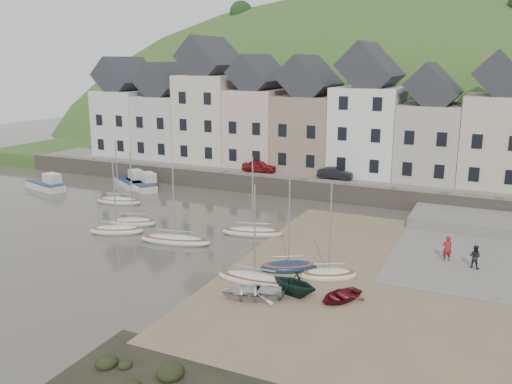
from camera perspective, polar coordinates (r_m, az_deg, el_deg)
The scene contains 26 objects.
ground at distance 37.89m, azimuth -3.83°, elevation -6.38°, with size 160.00×160.00×0.00m, color #433F35.
quay_land at distance 66.60m, azimuth 9.44°, elevation 2.96°, with size 90.00×30.00×1.50m, color #335321.
quay_street at distance 55.64m, azimuth 6.28°, elevation 1.78°, with size 70.00×7.00×0.10m, color slate.
seawall at distance 52.55m, azimuth 5.04°, elevation 0.37°, with size 70.00×1.20×1.80m, color slate.
beach at distance 34.33m, azimuth 12.72°, elevation -8.85°, with size 18.00×26.00×0.06m, color #796249.
slipway at distance 41.31m, azimuth 20.58°, elevation -5.45°, with size 8.00×18.00×0.12m, color slate.
hillside at distance 98.82m, azimuth 10.60°, elevation -4.77°, with size 134.40×84.00×84.00m.
townhouse_terrace at distance 57.56m, azimuth 9.23°, elevation 7.90°, with size 61.05×8.00×13.93m.
sailboat_0 at distance 51.93m, azimuth -14.43°, elevation -0.91°, with size 4.70×2.42×6.32m.
sailboat_1 at distance 44.86m, azimuth -12.93°, elevation -3.12°, with size 4.04×2.75×6.32m.
sailboat_2 at distance 43.09m, azimuth -14.62°, elevation -3.93°, with size 4.42×3.11×6.32m.
sailboat_3 at distance 41.28m, azimuth -0.37°, elevation -4.25°, with size 5.04×2.79×6.32m.
sailboat_4 at distance 39.92m, azimuth -8.61°, elevation -5.06°, with size 5.65×2.55×6.32m.
sailboat_5 at distance 34.56m, azimuth 3.49°, elevation -7.94°, with size 3.95×3.11×6.32m.
sailboat_6 at distance 32.65m, azimuth -0.13°, elevation -9.26°, with size 4.92×1.59×6.32m.
sailboat_7 at distance 33.61m, azimuth 7.77°, elevation -8.68°, with size 3.80×2.99×6.32m.
motorboat_0 at distance 57.28m, azimuth -12.00°, elevation 0.91°, with size 5.29×4.28×1.70m.
motorboat_1 at distance 59.82m, azimuth -21.39°, elevation 0.80°, with size 5.58×3.13×1.70m.
motorboat_2 at distance 58.92m, azimuth -13.21°, elevation 1.20°, with size 5.08×4.18×1.70m.
rowboat_white at distance 30.61m, azimuth -0.48°, elevation -10.57°, with size 2.50×3.50×0.72m, color silver.
rowboat_green at distance 30.81m, azimuth 4.13°, elevation -9.62°, with size 2.50×2.89×1.52m, color black.
rowboat_red at distance 30.65m, azimuth 8.95°, elevation -10.87°, with size 1.96×2.75×0.57m, color maroon.
person_red at distance 37.79m, azimuth 19.71°, elevation -5.67°, with size 0.63×0.41×1.73m, color maroon.
person_dark at distance 37.14m, azimuth 22.30°, elevation -6.39°, with size 0.75×0.58×1.54m, color black.
car_left at distance 56.70m, azimuth 0.33°, elevation 2.78°, with size 1.47×3.65×1.24m, color maroon.
car_right at distance 53.86m, azimuth 8.44°, elevation 2.00°, with size 1.23×3.52×1.16m, color black.
Camera 1 is at (17.17, -31.16, 13.04)m, focal length 37.50 mm.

